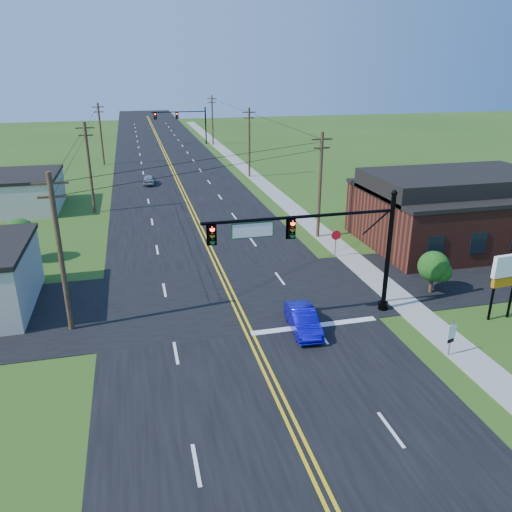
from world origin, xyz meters
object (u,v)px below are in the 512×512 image
object	(u,v)px
signal_mast_far	(182,120)
route_sign	(451,335)
stop_sign	(336,238)
signal_mast_main	(318,242)
blue_car	(303,321)

from	to	relation	value
signal_mast_far	route_sign	xyz separation A→B (m)	(5.15, -77.63, -3.31)
route_sign	stop_sign	distance (m)	14.62
signal_mast_main	blue_car	bearing A→B (deg)	-131.34
route_sign	stop_sign	bearing A→B (deg)	76.44
signal_mast_far	blue_car	xyz separation A→B (m)	(-1.27, -73.33, -3.89)
signal_mast_far	route_sign	bearing A→B (deg)	-86.21
signal_mast_far	stop_sign	xyz separation A→B (m)	(4.91, -63.02, -2.93)
signal_mast_far	stop_sign	size ratio (longest dim) A/B	4.89
signal_mast_main	route_sign	distance (m)	8.46
signal_mast_far	stop_sign	distance (m)	63.28
signal_mast_main	blue_car	size ratio (longest dim) A/B	2.86
stop_sign	route_sign	bearing A→B (deg)	-85.43
signal_mast_main	stop_sign	bearing A→B (deg)	60.84
signal_mast_far	blue_car	size ratio (longest dim) A/B	2.77
signal_mast_main	signal_mast_far	xyz separation A→B (m)	(0.10, 72.00, -0.20)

